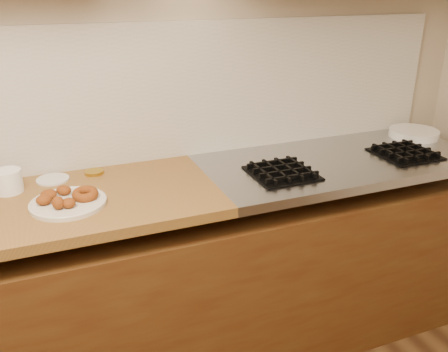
{
  "coord_description": "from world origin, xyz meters",
  "views": [
    {
      "loc": [
        -0.11,
        -0.02,
        1.65
      ],
      "look_at": [
        0.54,
        1.61,
        0.93
      ],
      "focal_mm": 38.0,
      "sensor_mm": 36.0,
      "label": 1
    }
  ],
  "objects": [
    {
      "name": "tub_lid",
      "position": [
        -0.1,
        1.9,
        0.9
      ],
      "size": [
        0.13,
        0.13,
        0.01
      ],
      "primitive_type": "cylinder",
      "rotation": [
        0.0,
        0.0,
        0.02
      ],
      "color": "silver",
      "rests_on": "butcher_block"
    },
    {
      "name": "backsplash",
      "position": [
        0.0,
        1.99,
        1.2
      ],
      "size": [
        3.6,
        0.02,
        0.6
      ],
      "primitive_type": "cube",
      "color": "#B9B6A8",
      "rests_on": "wall_back"
    },
    {
      "name": "brass_jar_lid",
      "position": [
        0.07,
        1.91,
        0.91
      ],
      "size": [
        0.09,
        0.09,
        0.01
      ],
      "primitive_type": "cylinder",
      "rotation": [
        0.0,
        0.0,
        0.23
      ],
      "color": "#B59129",
      "rests_on": "butcher_block"
    },
    {
      "name": "plate_stack",
      "position": [
        1.69,
        1.82,
        0.92
      ],
      "size": [
        0.25,
        0.25,
        0.04
      ],
      "color": "silver",
      "rests_on": "stovetop"
    },
    {
      "name": "burner_grates",
      "position": [
        1.13,
        1.61,
        0.91
      ],
      "size": [
        0.91,
        0.26,
        0.03
      ],
      "color": "black",
      "rests_on": "stovetop"
    },
    {
      "name": "wall_back",
      "position": [
        0.0,
        2.0,
        1.35
      ],
      "size": [
        4.0,
        0.02,
        2.7
      ],
      "primitive_type": "cube",
      "color": "#BAAC92",
      "rests_on": "ground"
    },
    {
      "name": "ring_donut",
      "position": [
        -0.0,
        1.63,
        0.93
      ],
      "size": [
        0.1,
        0.1,
        0.04
      ],
      "primitive_type": "torus",
      "rotation": [
        0.1,
        0.0,
        0.04
      ],
      "color": "#7A350F",
      "rests_on": "donut_plate"
    },
    {
      "name": "plastic_tub",
      "position": [
        -0.26,
        1.84,
        0.94
      ],
      "size": [
        0.11,
        0.11,
        0.09
      ],
      "primitive_type": "cylinder",
      "rotation": [
        0.0,
        0.0,
        -0.03
      ],
      "color": "white",
      "rests_on": "butcher_block"
    },
    {
      "name": "stovetop",
      "position": [
        1.15,
        1.69,
        0.88
      ],
      "size": [
        1.3,
        0.62,
        0.04
      ],
      "primitive_type": "cube",
      "color": "#9EA0A5",
      "rests_on": "base_cabinet"
    },
    {
      "name": "fried_dough_chunks",
      "position": [
        -0.1,
        1.64,
        0.93
      ],
      "size": [
        0.14,
        0.18,
        0.05
      ],
      "color": "#7A350F",
      "rests_on": "donut_plate"
    },
    {
      "name": "base_cabinet",
      "position": [
        0.0,
        1.69,
        0.39
      ],
      "size": [
        3.6,
        0.6,
        0.77
      ],
      "primitive_type": "cube",
      "color": "#4F3414",
      "rests_on": "floor"
    },
    {
      "name": "donut_plate",
      "position": [
        -0.06,
        1.63,
        0.91
      ],
      "size": [
        0.27,
        0.27,
        0.02
      ],
      "primitive_type": "cylinder",
      "color": "beige",
      "rests_on": "butcher_block"
    }
  ]
}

